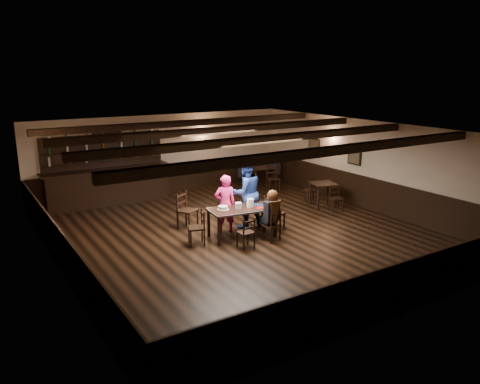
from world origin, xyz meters
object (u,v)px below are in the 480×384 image
dining_table (242,211)px  cake (223,208)px  chair_near_left (247,231)px  chair_near_right (273,224)px  man_blue (246,193)px  woman_pink (225,204)px  bar_counter (107,181)px

dining_table → cake: bearing=161.0°
chair_near_left → cake: (-0.12, 0.94, 0.35)m
chair_near_right → man_blue: man_blue is taller
chair_near_right → woman_pink: bearing=118.3°
man_blue → dining_table: bearing=53.5°
dining_table → chair_near_right: 0.88m
dining_table → chair_near_left: chair_near_left is taller
dining_table → chair_near_right: size_ratio=2.22×
woman_pink → dining_table: bearing=126.1°
bar_counter → cake: bearing=-72.4°
cake → bar_counter: size_ratio=0.07×
man_blue → cake: 1.05m
man_blue → cake: man_blue is taller
chair_near_left → cake: cake is taller
chair_near_left → man_blue: 1.68m
woman_pink → chair_near_right: bearing=133.4°
dining_table → man_blue: (0.49, 0.59, 0.28)m
dining_table → bar_counter: size_ratio=0.44×
chair_near_left → bar_counter: 5.89m
dining_table → woman_pink: (-0.20, 0.51, 0.09)m
chair_near_left → woman_pink: woman_pink is taller
chair_near_left → chair_near_right: size_ratio=0.97×
chair_near_left → man_blue: bearing=58.6°
dining_table → cake: size_ratio=5.96×
man_blue → chair_near_right: bearing=92.2°
woman_pink → bar_counter: bar_counter is taller
woman_pink → bar_counter: (-1.76, 4.37, -0.04)m
chair_near_left → man_blue: (0.83, 1.36, 0.51)m
dining_table → chair_near_left: bearing=-113.9°
chair_near_right → bar_counter: 6.10m
man_blue → bar_counter: 4.94m
bar_counter → chair_near_right: bearing=-66.6°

